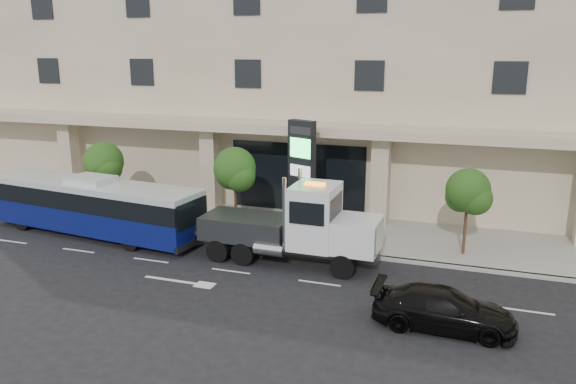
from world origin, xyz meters
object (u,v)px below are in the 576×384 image
city_bus (93,205)px  tow_truck (297,227)px  signage_pylon (302,176)px  black_sedan (444,309)px

city_bus → tow_truck: size_ratio=1.36×
city_bus → signage_pylon: signage_pylon is taller
tow_truck → black_sedan: tow_truck is taller
city_bus → black_sedan: size_ratio=2.56×
city_bus → signage_pylon: bearing=25.7°
signage_pylon → tow_truck: bearing=-53.1°
black_sedan → tow_truck: bearing=58.5°
tow_truck → signage_pylon: bearing=105.5°
city_bus → tow_truck: (11.17, -0.46, 0.14)m
black_sedan → signage_pylon: size_ratio=0.84×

